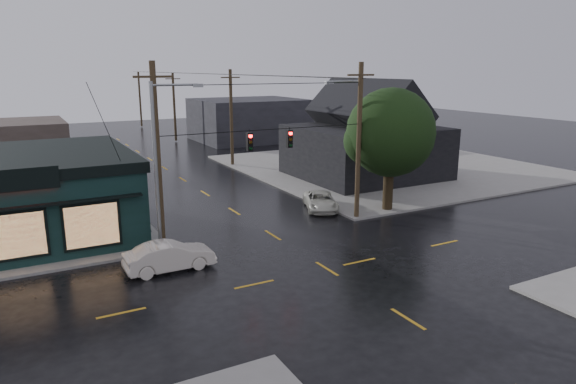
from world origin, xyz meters
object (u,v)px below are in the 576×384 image
utility_pole_nw (163,251)px  suv_silver (321,201)px  utility_pole_ne (356,218)px  sedan_cream (170,256)px  corner_tree (391,133)px

utility_pole_nw → suv_silver: size_ratio=2.31×
utility_pole_ne → sedan_cream: (-13.44, -2.92, 0.73)m
corner_tree → sedan_cream: corner_tree is taller
corner_tree → utility_pole_ne: 6.28m
utility_pole_nw → sedan_cream: utility_pole_nw is taller
corner_tree → utility_pole_ne: corner_tree is taller
corner_tree → sedan_cream: size_ratio=1.91×
utility_pole_ne → sedan_cream: utility_pole_ne is taller
utility_pole_nw → suv_silver: utility_pole_nw is taller
utility_pole_nw → utility_pole_ne: same height
utility_pole_ne → sedan_cream: 13.77m
sedan_cream → suv_silver: (12.52, 5.97, -0.11)m
suv_silver → sedan_cream: bearing=-131.6°
corner_tree → suv_silver: bearing=146.9°
utility_pole_nw → suv_silver: (12.09, 3.05, 0.61)m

